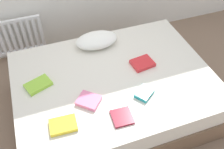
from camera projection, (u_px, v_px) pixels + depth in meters
name	position (u px, v px, depth m)	size (l,w,h in m)	color
ground_plane	(113.00, 107.00, 2.88)	(8.00, 8.00, 0.00)	#7F6651
bed	(114.00, 93.00, 2.70)	(2.00, 1.50, 0.50)	brown
radiator	(19.00, 36.00, 3.21)	(0.62, 0.04, 0.49)	white
pillow	(97.00, 40.00, 2.82)	(0.47, 0.29, 0.15)	white
textbook_pink	(89.00, 101.00, 2.28)	(0.20, 0.17, 0.04)	pink
textbook_lime	(38.00, 85.00, 2.42)	(0.24, 0.16, 0.03)	#8CC638
textbook_teal	(144.00, 93.00, 2.34)	(0.17, 0.13, 0.04)	teal
textbook_yellow	(63.00, 125.00, 2.10)	(0.22, 0.16, 0.04)	yellow
textbook_red	(142.00, 63.00, 2.63)	(0.22, 0.18, 0.04)	red
textbook_maroon	(122.00, 117.00, 2.17)	(0.17, 0.18, 0.02)	maroon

